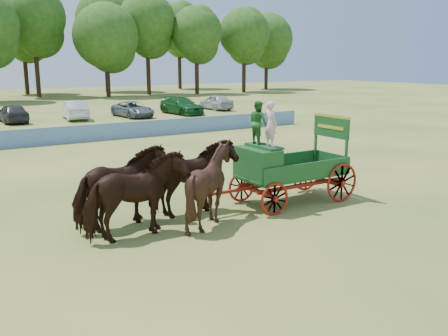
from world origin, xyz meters
TOP-DOWN VIEW (x-y plane):
  - ground at (0.00, 0.00)m, footprint 160.00×160.00m
  - horse_lead_left at (-8.58, 0.36)m, footprint 3.02×1.62m
  - horse_lead_right at (-8.58, 1.46)m, footprint 3.12×1.96m
  - horse_wheel_left at (-6.18, 0.36)m, footprint 2.47×2.25m
  - horse_wheel_right at (-6.18, 1.46)m, footprint 2.99×1.55m
  - farm_dray at (-3.20, 0.93)m, footprint 6.00×2.00m
  - sponsor_banner at (-1.00, 18.00)m, footprint 26.00×0.08m
  - parked_cars at (-6.45, 30.35)m, footprint 40.71×7.04m

SIDE VIEW (x-z plane):
  - ground at x=0.00m, z-range 0.00..0.00m
  - sponsor_banner at x=-1.00m, z-range 0.00..1.05m
  - parked_cars at x=-6.45m, z-range -0.05..1.56m
  - horse_lead_left at x=-8.58m, z-range 0.00..2.45m
  - horse_lead_right at x=-8.58m, z-range 0.00..2.45m
  - horse_wheel_right at x=-6.18m, z-range 0.00..2.45m
  - horse_wheel_left at x=-6.18m, z-range 0.00..2.45m
  - farm_dray at x=-3.20m, z-range -0.24..3.41m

